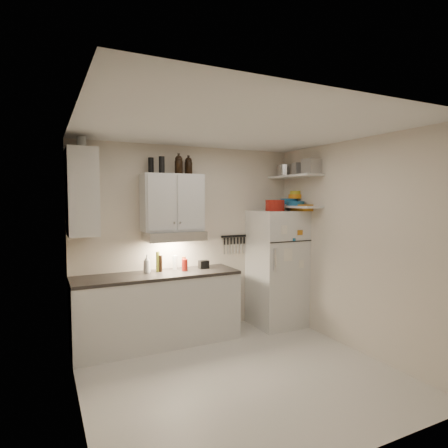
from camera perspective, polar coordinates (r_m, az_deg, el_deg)
name	(u,v)px	position (r m, az deg, el deg)	size (l,w,h in m)	color
floor	(240,375)	(4.32, 2.46, -21.99)	(3.20, 3.00, 0.02)	beige
ceiling	(241,127)	(3.96, 2.57, 14.57)	(3.20, 3.00, 0.02)	white
back_wall	(189,240)	(5.30, -5.35, -2.38)	(3.20, 0.02, 2.60)	beige
left_wall	(76,266)	(3.47, -21.66, -5.94)	(0.02, 3.00, 2.60)	beige
right_wall	(355,245)	(4.90, 19.28, -3.08)	(0.02, 3.00, 2.60)	beige
base_cabinet	(158,310)	(5.01, -10.03, -12.84)	(2.10, 0.60, 0.88)	silver
countertop	(158,275)	(4.89, -10.10, -7.68)	(2.10, 0.62, 0.04)	#292523
upper_cabinet	(172,203)	(5.00, -7.89, 3.26)	(0.80, 0.33, 0.75)	silver
side_cabinet	(82,192)	(4.63, -20.86, 4.54)	(0.33, 0.55, 1.00)	silver
range_hood	(174,236)	(4.96, -7.61, -1.77)	(0.76, 0.46, 0.12)	silver
fridge	(277,268)	(5.63, 8.06, -6.66)	(0.70, 0.68, 1.70)	silver
shelf_hi	(295,176)	(5.55, 10.70, 7.16)	(0.30, 0.95, 0.03)	silver
shelf_lo	(294,207)	(5.54, 10.65, 2.62)	(0.30, 0.95, 0.03)	silver
knife_strip	(234,236)	(5.56, 1.51, -1.86)	(0.42, 0.02, 0.03)	black
dutch_oven	(275,205)	(5.41, 7.77, 2.82)	(0.27, 0.27, 0.16)	maroon
book_stack	(303,208)	(5.49, 11.89, 2.45)	(0.22, 0.28, 0.09)	#B96F17
spice_jar	(285,207)	(5.59, 9.24, 2.50)	(0.06, 0.06, 0.09)	silver
stock_pot	(285,171)	(5.84, 9.33, 8.02)	(0.25, 0.25, 0.18)	silver
tin_a	(299,169)	(5.53, 11.41, 8.22)	(0.17, 0.16, 0.17)	#AAAAAD
tin_b	(312,166)	(5.33, 13.19, 8.53)	(0.21, 0.21, 0.21)	#AAAAAD
bowl_teal	(289,202)	(5.73, 9.90, 3.33)	(0.26, 0.26, 0.10)	#175582
bowl_orange	(295,196)	(5.70, 10.80, 4.14)	(0.21, 0.21, 0.06)	orange
bowl_yellow	(295,193)	(5.70, 10.81, 4.71)	(0.16, 0.16, 0.05)	gold
plates	(296,203)	(5.52, 10.85, 3.10)	(0.26, 0.26, 0.06)	#175582
growler_a	(179,165)	(5.03, -6.92, 8.99)	(0.11, 0.11, 0.25)	black
growler_b	(189,166)	(5.15, -5.42, 8.82)	(0.10, 0.10, 0.24)	black
thermos_a	(162,165)	(4.93, -9.47, 8.87)	(0.07, 0.07, 0.22)	black
thermos_b	(151,166)	(4.99, -11.07, 8.72)	(0.07, 0.07, 0.21)	black
side_jar	(82,143)	(4.69, -20.89, 11.50)	(0.10, 0.10, 0.14)	silver
soap_bottle	(147,263)	(4.91, -11.68, -5.84)	(0.10, 0.10, 0.27)	silver
pepper_mill	(184,263)	(5.08, -6.13, -5.97)	(0.06, 0.06, 0.18)	brown
oil_bottle	(158,262)	(4.99, -10.05, -5.67)	(0.05, 0.05, 0.27)	#5D6218
vinegar_bottle	(161,264)	(4.98, -9.64, -5.96)	(0.05, 0.05, 0.22)	black
clear_bottle	(175,262)	(5.10, -7.48, -5.83)	(0.07, 0.07, 0.20)	silver
red_jar	(185,265)	(5.00, -6.01, -6.23)	(0.08, 0.08, 0.16)	maroon
caddy	(204,264)	(5.16, -3.11, -6.18)	(0.13, 0.09, 0.11)	black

